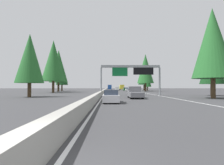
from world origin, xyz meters
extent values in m
plane|color=#38383A|center=(60.00, 0.00, 0.00)|extent=(320.00, 320.00, 0.00)
cube|color=#9E9B93|center=(80.00, 0.30, 0.45)|extent=(180.00, 0.56, 0.90)
cube|color=silver|center=(70.00, -11.52, 0.01)|extent=(160.00, 0.16, 0.01)
cube|color=silver|center=(70.00, -0.25, 0.01)|extent=(160.00, 0.16, 0.01)
cylinder|color=gray|center=(35.72, 0.30, 2.92)|extent=(0.36, 0.36, 5.84)
cylinder|color=gray|center=(35.72, -12.02, 2.92)|extent=(0.36, 0.36, 5.84)
cube|color=gray|center=(35.72, -5.86, 6.09)|extent=(0.50, 12.32, 0.50)
cube|color=#0C602D|center=(35.57, -3.64, 4.99)|extent=(0.12, 3.20, 1.90)
cube|color=black|center=(35.57, -8.57, 5.09)|extent=(0.16, 4.20, 1.50)
cube|color=silver|center=(17.94, -1.62, 0.53)|extent=(4.40, 1.80, 0.76)
cube|color=#2D3847|center=(17.72, -1.62, 1.19)|extent=(2.46, 1.51, 0.56)
cylinder|color=black|center=(19.35, -0.83, 0.32)|extent=(0.64, 0.22, 0.64)
cylinder|color=black|center=(19.35, -2.41, 0.32)|extent=(0.64, 0.22, 0.64)
cylinder|color=black|center=(16.53, -0.83, 0.32)|extent=(0.64, 0.22, 0.64)
cylinder|color=black|center=(16.53, -2.41, 0.32)|extent=(0.64, 0.22, 0.64)
cube|color=slate|center=(25.92, -5.49, 0.61)|extent=(5.60, 2.00, 0.70)
cube|color=slate|center=(26.93, -5.49, 1.41)|extent=(2.24, 1.84, 0.90)
cube|color=#2D3847|center=(26.93, -5.49, 1.50)|extent=(2.02, 1.92, 0.41)
cylinder|color=black|center=(27.77, -4.63, 0.40)|extent=(0.80, 0.28, 0.80)
cylinder|color=black|center=(27.77, -6.35, 0.40)|extent=(0.80, 0.28, 0.80)
cylinder|color=black|center=(24.07, -4.63, 0.40)|extent=(0.80, 0.28, 0.80)
cylinder|color=black|center=(24.07, -6.35, 0.40)|extent=(0.80, 0.28, 0.80)
cube|color=white|center=(74.20, -9.09, 0.53)|extent=(4.40, 1.80, 0.76)
cube|color=#2D3847|center=(73.98, -9.09, 1.19)|extent=(2.46, 1.51, 0.56)
cylinder|color=black|center=(75.60, -8.30, 0.32)|extent=(0.64, 0.22, 0.64)
cylinder|color=black|center=(75.60, -9.88, 0.32)|extent=(0.64, 0.22, 0.64)
cylinder|color=black|center=(72.79, -8.30, 0.32)|extent=(0.64, 0.22, 0.64)
cylinder|color=black|center=(72.79, -9.88, 0.32)|extent=(0.64, 0.22, 0.64)
cube|color=#2D6B38|center=(83.45, -8.79, 0.53)|extent=(4.40, 1.80, 0.76)
cube|color=#2D3847|center=(83.23, -8.79, 1.19)|extent=(2.46, 1.51, 0.56)
cylinder|color=black|center=(84.86, -8.00, 0.32)|extent=(0.64, 0.22, 0.64)
cylinder|color=black|center=(84.86, -9.58, 0.32)|extent=(0.64, 0.22, 0.64)
cylinder|color=black|center=(82.04, -8.00, 0.32)|extent=(0.64, 0.22, 0.64)
cylinder|color=black|center=(82.04, -9.58, 0.32)|extent=(0.64, 0.22, 0.64)
cube|color=gold|center=(106.30, -8.76, 1.70)|extent=(6.12, 2.40, 2.50)
cube|color=#2D6B38|center=(110.55, -8.76, 1.40)|extent=(2.38, 2.30, 1.90)
cylinder|color=black|center=(110.38, -7.70, 0.45)|extent=(0.90, 0.28, 0.90)
cylinder|color=black|center=(110.38, -9.82, 0.45)|extent=(0.90, 0.28, 0.90)
cylinder|color=black|center=(104.60, -7.70, 0.45)|extent=(0.90, 0.28, 0.90)
cylinder|color=black|center=(104.60, -9.82, 0.45)|extent=(0.90, 0.28, 0.90)
cube|color=#1E4793|center=(126.53, -1.65, 1.65)|extent=(11.50, 2.50, 2.90)
cube|color=#2D3847|center=(126.53, -1.65, 2.01)|extent=(11.04, 2.55, 0.84)
cylinder|color=black|center=(130.55, -0.55, 0.50)|extent=(1.00, 0.30, 1.00)
cylinder|color=black|center=(130.55, -2.75, 0.50)|extent=(1.00, 0.30, 1.00)
cylinder|color=black|center=(122.50, -0.55, 0.50)|extent=(1.00, 0.30, 1.00)
cylinder|color=black|center=(122.50, -2.75, 0.50)|extent=(1.00, 0.30, 1.00)
cube|color=white|center=(90.50, -5.39, 0.97)|extent=(5.00, 1.95, 1.44)
cube|color=#2D3847|center=(88.20, -5.39, 1.22)|extent=(0.08, 1.48, 0.56)
cylinder|color=black|center=(92.20, -4.53, 0.35)|extent=(0.70, 0.24, 0.70)
cylinder|color=black|center=(92.20, -6.24, 0.35)|extent=(0.70, 0.24, 0.70)
cylinder|color=black|center=(88.80, -4.53, 0.35)|extent=(0.70, 0.24, 0.70)
cylinder|color=black|center=(88.80, -6.24, 0.35)|extent=(0.70, 0.24, 0.70)
cube|color=white|center=(60.06, -9.19, 0.53)|extent=(4.40, 1.80, 0.76)
cube|color=#2D3847|center=(59.84, -9.19, 1.19)|extent=(2.46, 1.51, 0.56)
cylinder|color=black|center=(61.47, -8.40, 0.32)|extent=(0.64, 0.22, 0.64)
cylinder|color=black|center=(61.47, -9.98, 0.32)|extent=(0.64, 0.22, 0.64)
cylinder|color=black|center=(58.65, -8.40, 0.32)|extent=(0.64, 0.22, 0.64)
cylinder|color=black|center=(58.65, -9.98, 0.32)|extent=(0.64, 0.22, 0.64)
cylinder|color=#4C3823|center=(25.37, -17.56, 1.56)|extent=(0.70, 0.70, 3.12)
cone|color=#236028|center=(25.37, -17.56, 8.65)|extent=(6.24, 6.24, 11.06)
cylinder|color=#4C3823|center=(34.06, -22.18, 1.19)|extent=(0.62, 0.62, 2.37)
cone|color=#143D19|center=(34.06, -22.18, 6.58)|extent=(4.74, 4.74, 8.41)
cylinder|color=#4C3823|center=(69.11, -15.49, 1.60)|extent=(0.71, 0.71, 3.20)
cone|color=#236028|center=(69.11, -15.49, 8.87)|extent=(6.40, 6.40, 11.34)
cylinder|color=#4C3823|center=(86.76, -18.22, 1.42)|extent=(0.67, 0.67, 2.83)
cone|color=#143D19|center=(86.76, -18.22, 7.86)|extent=(5.67, 5.67, 10.05)
cylinder|color=#4C3823|center=(85.00, -19.54, 0.89)|extent=(0.56, 0.56, 1.79)
cone|color=#194C1E|center=(85.00, -19.54, 4.96)|extent=(3.58, 3.58, 6.34)
cylinder|color=#4C3823|center=(29.90, 12.72, 1.24)|extent=(0.63, 0.63, 2.48)
cone|color=#236028|center=(29.90, 12.72, 6.89)|extent=(4.97, 4.97, 8.80)
cylinder|color=#4C3823|center=(53.62, 15.62, 1.76)|extent=(0.74, 0.74, 3.52)
cone|color=#236028|center=(53.62, 15.62, 9.76)|extent=(7.04, 7.04, 12.48)
cylinder|color=#4C3823|center=(65.64, 17.30, 1.69)|extent=(0.73, 0.73, 3.38)
cone|color=#236028|center=(65.64, 17.30, 9.36)|extent=(6.75, 6.75, 11.97)
cylinder|color=#4C3823|center=(78.56, 19.29, 1.31)|extent=(0.65, 0.65, 2.62)
cone|color=#143D19|center=(78.56, 19.29, 7.25)|extent=(5.23, 5.23, 9.27)
camera|label=1|loc=(-3.48, -1.45, 1.81)|focal=30.08mm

